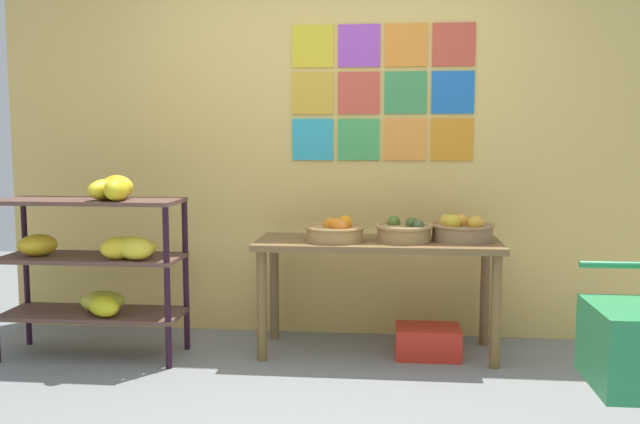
# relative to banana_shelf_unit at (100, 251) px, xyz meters

# --- Properties ---
(back_wall_with_art) EXTENTS (4.58, 0.07, 2.77)m
(back_wall_with_art) POSITION_rel_banana_shelf_unit_xyz_m (1.38, 0.70, 0.73)
(back_wall_with_art) COLOR #E5BF62
(back_wall_with_art) RESTS_ON ground
(banana_shelf_unit) EXTENTS (1.09, 0.44, 1.11)m
(banana_shelf_unit) POSITION_rel_banana_shelf_unit_xyz_m (0.00, 0.00, 0.00)
(banana_shelf_unit) COLOR black
(banana_shelf_unit) RESTS_ON ground
(display_table) EXTENTS (1.49, 0.57, 0.71)m
(display_table) POSITION_rel_banana_shelf_unit_xyz_m (1.67, 0.26, -0.05)
(display_table) COLOR brown
(display_table) RESTS_ON ground
(fruit_basket_left) EXTENTS (0.37, 0.37, 0.15)m
(fruit_basket_left) POSITION_rel_banana_shelf_unit_xyz_m (1.41, 0.21, 0.11)
(fruit_basket_left) COLOR tan
(fruit_basket_left) RESTS_ON display_table
(fruit_basket_back_right) EXTENTS (0.35, 0.35, 0.15)m
(fruit_basket_back_right) POSITION_rel_banana_shelf_unit_xyz_m (1.83, 0.24, 0.11)
(fruit_basket_back_right) COLOR #A9854D
(fruit_basket_back_right) RESTS_ON display_table
(fruit_basket_right) EXTENTS (0.38, 0.38, 0.17)m
(fruit_basket_right) POSITION_rel_banana_shelf_unit_xyz_m (2.18, 0.29, 0.12)
(fruit_basket_right) COLOR #94734F
(fruit_basket_right) RESTS_ON display_table
(produce_crate_under_table) EXTENTS (0.39, 0.28, 0.19)m
(produce_crate_under_table) POSITION_rel_banana_shelf_unit_xyz_m (1.98, 0.21, -0.57)
(produce_crate_under_table) COLOR red
(produce_crate_under_table) RESTS_ON ground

